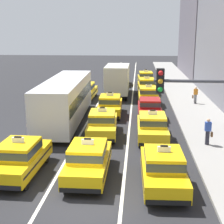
# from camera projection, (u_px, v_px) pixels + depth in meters

# --- Properties ---
(ground_plane) EXTENTS (160.00, 160.00, 0.00)m
(ground_plane) POSITION_uv_depth(u_px,v_px,m) (82.00, 202.00, 13.31)
(ground_plane) COLOR #232326
(lane_stripe_left_center) EXTENTS (0.14, 80.00, 0.01)m
(lane_stripe_left_center) POSITION_uv_depth(u_px,v_px,m) (100.00, 100.00, 32.79)
(lane_stripe_left_center) COLOR silver
(lane_stripe_left_center) RESTS_ON ground
(lane_stripe_center_right) EXTENTS (0.14, 80.00, 0.01)m
(lane_stripe_center_right) POSITION_uv_depth(u_px,v_px,m) (132.00, 101.00, 32.54)
(lane_stripe_center_right) COLOR silver
(lane_stripe_center_right) RESTS_ON ground
(sidewalk_curb) EXTENTS (4.00, 90.00, 0.15)m
(sidewalk_curb) POSITION_uv_depth(u_px,v_px,m) (199.00, 113.00, 27.25)
(sidewalk_curb) COLOR gray
(sidewalk_curb) RESTS_ON ground
(taxi_left_nearest) EXTENTS (1.91, 4.60, 1.96)m
(taxi_left_nearest) POSITION_uv_depth(u_px,v_px,m) (20.00, 157.00, 15.65)
(taxi_left_nearest) COLOR black
(taxi_left_nearest) RESTS_ON ground
(bus_left_second) EXTENTS (2.81, 11.26, 3.22)m
(bus_left_second) POSITION_uv_depth(u_px,v_px,m) (66.00, 98.00, 24.56)
(bus_left_second) COLOR black
(bus_left_second) RESTS_ON ground
(taxi_left_third) EXTENTS (1.91, 4.59, 1.96)m
(taxi_left_third) POSITION_uv_depth(u_px,v_px,m) (86.00, 91.00, 33.07)
(taxi_left_third) COLOR black
(taxi_left_third) RESTS_ON ground
(taxi_center_nearest) EXTENTS (1.84, 4.57, 1.96)m
(taxi_center_nearest) POSITION_uv_depth(u_px,v_px,m) (88.00, 160.00, 15.39)
(taxi_center_nearest) COLOR black
(taxi_center_nearest) RESTS_ON ground
(taxi_center_second) EXTENTS (2.02, 4.64, 1.96)m
(taxi_center_second) POSITION_uv_depth(u_px,v_px,m) (102.00, 123.00, 21.46)
(taxi_center_second) COLOR black
(taxi_center_second) RESTS_ON ground
(taxi_center_third) EXTENTS (1.91, 4.59, 1.96)m
(taxi_center_third) POSITION_uv_depth(u_px,v_px,m) (110.00, 105.00, 26.63)
(taxi_center_third) COLOR black
(taxi_center_third) RESTS_ON ground
(box_truck_center_fourth) EXTENTS (2.32, 6.97, 3.27)m
(box_truck_center_fourth) POSITION_uv_depth(u_px,v_px,m) (118.00, 79.00, 34.60)
(box_truck_center_fourth) COLOR black
(box_truck_center_fourth) RESTS_ON ground
(taxi_center_fifth) EXTENTS (1.86, 4.58, 1.96)m
(taxi_center_fifth) POSITION_uv_depth(u_px,v_px,m) (121.00, 78.00, 41.80)
(taxi_center_fifth) COLOR black
(taxi_center_fifth) RESTS_ON ground
(taxi_right_nearest) EXTENTS (1.93, 4.61, 1.96)m
(taxi_right_nearest) POSITION_uv_depth(u_px,v_px,m) (163.00, 168.00, 14.46)
(taxi_right_nearest) COLOR black
(taxi_right_nearest) RESTS_ON ground
(taxi_right_second) EXTENTS (1.87, 4.58, 1.96)m
(taxi_right_second) POSITION_uv_depth(u_px,v_px,m) (152.00, 126.00, 20.72)
(taxi_right_second) COLOR black
(taxi_right_second) RESTS_ON ground
(sedan_right_third) EXTENTS (1.83, 4.33, 1.58)m
(sedan_right_third) POSITION_uv_depth(u_px,v_px,m) (150.00, 108.00, 25.79)
(sedan_right_third) COLOR black
(sedan_right_third) RESTS_ON ground
(taxi_right_fourth) EXTENTS (1.95, 4.61, 1.96)m
(taxi_right_fourth) POSITION_uv_depth(u_px,v_px,m) (148.00, 95.00, 30.64)
(taxi_right_fourth) COLOR black
(taxi_right_fourth) RESTS_ON ground
(taxi_right_fifth) EXTENTS (1.98, 4.62, 1.96)m
(taxi_right_fifth) POSITION_uv_depth(u_px,v_px,m) (147.00, 85.00, 36.11)
(taxi_right_fifth) COLOR black
(taxi_right_fifth) RESTS_ON ground
(taxi_right_sixth) EXTENTS (2.02, 4.64, 1.96)m
(taxi_right_sixth) POSITION_uv_depth(u_px,v_px,m) (146.00, 78.00, 41.90)
(taxi_right_sixth) COLOR black
(taxi_right_sixth) RESTS_ON ground
(pedestrian_by_storefront) EXTENTS (0.47, 0.24, 1.59)m
(pedestrian_by_storefront) POSITION_uv_depth(u_px,v_px,m) (208.00, 132.00, 19.41)
(pedestrian_by_storefront) COLOR #23232D
(pedestrian_by_storefront) RESTS_ON sidewalk_curb
(pedestrian_trailing) EXTENTS (0.47, 0.24, 1.56)m
(pedestrian_trailing) POSITION_uv_depth(u_px,v_px,m) (195.00, 95.00, 30.46)
(pedestrian_trailing) COLOR slate
(pedestrian_trailing) RESTS_ON sidewalk_curb
(traffic_light_pole) EXTENTS (2.87, 0.33, 5.58)m
(traffic_light_pole) POSITION_uv_depth(u_px,v_px,m) (211.00, 125.00, 10.44)
(traffic_light_pole) COLOR #47474C
(traffic_light_pole) RESTS_ON ground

